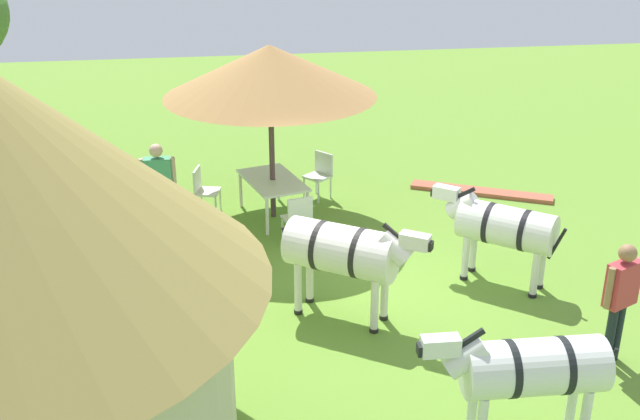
{
  "coord_description": "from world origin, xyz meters",
  "views": [
    {
      "loc": [
        -9.82,
        1.95,
        5.74
      ],
      "look_at": [
        1.16,
        0.3,
        1.0
      ],
      "focal_mm": 43.11,
      "sensor_mm": 36.0,
      "label": 1
    }
  ],
  "objects_px": {
    "shade_umbrella": "(270,71)",
    "patio_dining_table": "(273,183)",
    "guest_beside_umbrella": "(159,182)",
    "zebra_by_umbrella": "(503,227)",
    "zebra_toward_hut": "(345,251)",
    "patio_chair_east_end": "(203,188)",
    "patio_chair_near_hut": "(320,172)",
    "standing_watcher": "(621,293)",
    "zebra_nearest_camera": "(528,369)",
    "patio_chair_west_end": "(298,217)"
  },
  "relations": [
    {
      "from": "patio_dining_table",
      "to": "zebra_by_umbrella",
      "type": "height_order",
      "value": "zebra_by_umbrella"
    },
    {
      "from": "guest_beside_umbrella",
      "to": "shade_umbrella",
      "type": "bearing_deg",
      "value": 16.1
    },
    {
      "from": "shade_umbrella",
      "to": "zebra_toward_hut",
      "type": "distance_m",
      "value": 4.17
    },
    {
      "from": "patio_chair_east_end",
      "to": "guest_beside_umbrella",
      "type": "relative_size",
      "value": 0.53
    },
    {
      "from": "patio_chair_west_end",
      "to": "guest_beside_umbrella",
      "type": "relative_size",
      "value": 0.53
    },
    {
      "from": "patio_chair_near_hut",
      "to": "patio_dining_table",
      "type": "bearing_deg",
      "value": 90.0
    },
    {
      "from": "patio_dining_table",
      "to": "patio_chair_east_end",
      "type": "distance_m",
      "value": 1.32
    },
    {
      "from": "patio_chair_east_end",
      "to": "patio_chair_near_hut",
      "type": "relative_size",
      "value": 1.0
    },
    {
      "from": "zebra_toward_hut",
      "to": "guest_beside_umbrella",
      "type": "bearing_deg",
      "value": -106.25
    },
    {
      "from": "patio_chair_east_end",
      "to": "zebra_nearest_camera",
      "type": "xyz_separation_m",
      "value": [
        -7.06,
        -3.36,
        0.49
      ]
    },
    {
      "from": "patio_chair_west_end",
      "to": "zebra_by_umbrella",
      "type": "relative_size",
      "value": 0.52
    },
    {
      "from": "standing_watcher",
      "to": "zebra_nearest_camera",
      "type": "bearing_deg",
      "value": -167.1
    },
    {
      "from": "patio_chair_near_hut",
      "to": "guest_beside_umbrella",
      "type": "relative_size",
      "value": 0.53
    },
    {
      "from": "zebra_nearest_camera",
      "to": "zebra_by_umbrella",
      "type": "xyz_separation_m",
      "value": [
        3.66,
        -1.12,
        -0.06
      ]
    },
    {
      "from": "shade_umbrella",
      "to": "patio_dining_table",
      "type": "xyz_separation_m",
      "value": [
        0.0,
        0.0,
        -2.09
      ]
    },
    {
      "from": "patio_chair_east_end",
      "to": "zebra_toward_hut",
      "type": "bearing_deg",
      "value": 39.41
    },
    {
      "from": "shade_umbrella",
      "to": "standing_watcher",
      "type": "height_order",
      "value": "shade_umbrella"
    },
    {
      "from": "zebra_toward_hut",
      "to": "zebra_nearest_camera",
      "type": "bearing_deg",
      "value": 59.22
    },
    {
      "from": "zebra_nearest_camera",
      "to": "zebra_by_umbrella",
      "type": "height_order",
      "value": "zebra_nearest_camera"
    },
    {
      "from": "guest_beside_umbrella",
      "to": "patio_chair_near_hut",
      "type": "bearing_deg",
      "value": 25.28
    },
    {
      "from": "zebra_toward_hut",
      "to": "patio_dining_table",
      "type": "bearing_deg",
      "value": -136.15
    },
    {
      "from": "shade_umbrella",
      "to": "zebra_by_umbrella",
      "type": "height_order",
      "value": "shade_umbrella"
    },
    {
      "from": "patio_chair_west_end",
      "to": "guest_beside_umbrella",
      "type": "height_order",
      "value": "guest_beside_umbrella"
    },
    {
      "from": "patio_chair_west_end",
      "to": "zebra_nearest_camera",
      "type": "relative_size",
      "value": 0.41
    },
    {
      "from": "zebra_toward_hut",
      "to": "zebra_by_umbrella",
      "type": "bearing_deg",
      "value": 138.4
    },
    {
      "from": "shade_umbrella",
      "to": "standing_watcher",
      "type": "distance_m",
      "value": 6.84
    },
    {
      "from": "patio_chair_near_hut",
      "to": "standing_watcher",
      "type": "distance_m",
      "value": 6.83
    },
    {
      "from": "patio_chair_east_end",
      "to": "guest_beside_umbrella",
      "type": "height_order",
      "value": "guest_beside_umbrella"
    },
    {
      "from": "patio_dining_table",
      "to": "shade_umbrella",
      "type": "bearing_deg",
      "value": -165.96
    },
    {
      "from": "shade_umbrella",
      "to": "patio_chair_east_end",
      "type": "height_order",
      "value": "shade_umbrella"
    },
    {
      "from": "patio_chair_west_end",
      "to": "zebra_by_umbrella",
      "type": "xyz_separation_m",
      "value": [
        -1.81,
        -2.9,
        0.43
      ]
    },
    {
      "from": "patio_chair_east_end",
      "to": "zebra_toward_hut",
      "type": "height_order",
      "value": "zebra_toward_hut"
    },
    {
      "from": "patio_chair_east_end",
      "to": "guest_beside_umbrella",
      "type": "xyz_separation_m",
      "value": [
        -0.88,
        0.74,
        0.5
      ]
    },
    {
      "from": "patio_chair_east_end",
      "to": "zebra_by_umbrella",
      "type": "xyz_separation_m",
      "value": [
        -3.4,
        -4.49,
        0.43
      ]
    },
    {
      "from": "patio_chair_west_end",
      "to": "zebra_toward_hut",
      "type": "height_order",
      "value": "zebra_toward_hut"
    },
    {
      "from": "patio_chair_east_end",
      "to": "patio_chair_near_hut",
      "type": "bearing_deg",
      "value": 116.75
    },
    {
      "from": "guest_beside_umbrella",
      "to": "zebra_nearest_camera",
      "type": "xyz_separation_m",
      "value": [
        -6.18,
        -4.1,
        -0.01
      ]
    },
    {
      "from": "patio_chair_east_end",
      "to": "patio_chair_west_end",
      "type": "distance_m",
      "value": 2.24
    },
    {
      "from": "patio_dining_table",
      "to": "patio_chair_east_end",
      "type": "height_order",
      "value": "patio_chair_east_end"
    },
    {
      "from": "patio_chair_near_hut",
      "to": "zebra_toward_hut",
      "type": "xyz_separation_m",
      "value": [
        -4.58,
        0.34,
        0.53
      ]
    },
    {
      "from": "patio_chair_west_end",
      "to": "zebra_nearest_camera",
      "type": "bearing_deg",
      "value": -85.78
    },
    {
      "from": "zebra_toward_hut",
      "to": "patio_chair_east_end",
      "type": "bearing_deg",
      "value": -120.76
    },
    {
      "from": "patio_chair_near_hut",
      "to": "patio_chair_west_end",
      "type": "bearing_deg",
      "value": 122.11
    },
    {
      "from": "patio_chair_west_end",
      "to": "guest_beside_umbrella",
      "type": "distance_m",
      "value": 2.48
    },
    {
      "from": "patio_chair_east_end",
      "to": "zebra_toward_hut",
      "type": "xyz_separation_m",
      "value": [
        -4.07,
        -1.94,
        0.53
      ]
    },
    {
      "from": "patio_dining_table",
      "to": "patio_chair_near_hut",
      "type": "xyz_separation_m",
      "value": [
        0.83,
        -1.01,
        -0.14
      ]
    },
    {
      "from": "patio_chair_west_end",
      "to": "zebra_nearest_camera",
      "type": "xyz_separation_m",
      "value": [
        -5.48,
        -1.78,
        0.49
      ]
    },
    {
      "from": "guest_beside_umbrella",
      "to": "zebra_by_umbrella",
      "type": "relative_size",
      "value": 0.97
    },
    {
      "from": "shade_umbrella",
      "to": "patio_dining_table",
      "type": "height_order",
      "value": "shade_umbrella"
    },
    {
      "from": "shade_umbrella",
      "to": "zebra_by_umbrella",
      "type": "xyz_separation_m",
      "value": [
        -3.08,
        -3.22,
        -1.8
      ]
    }
  ]
}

